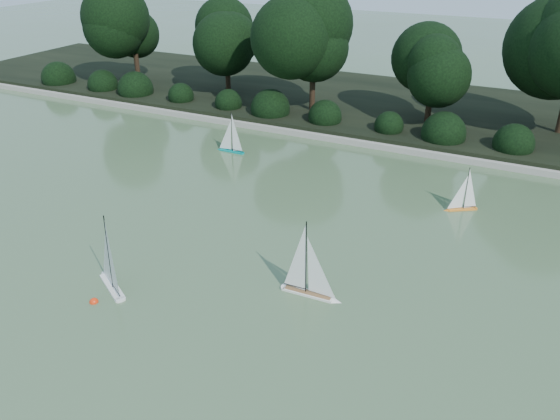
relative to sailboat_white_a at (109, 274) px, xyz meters
name	(u,v)px	position (x,y,z in m)	size (l,w,h in m)	color
ground	(227,308)	(2.35, 0.38, -0.26)	(80.00, 80.00, 0.00)	#3B5533
pond_coping	(377,145)	(2.35, 9.38, -0.17)	(40.00, 0.35, 0.18)	gray
far_bank	(409,109)	(2.35, 13.38, -0.11)	(40.00, 8.00, 0.30)	black
tree_line	(444,50)	(3.58, 11.82, 2.38)	(26.31, 3.93, 4.39)	black
shrub_hedge	(386,125)	(2.35, 10.28, 0.19)	(29.10, 1.10, 1.10)	black
sailboat_white_a	(109,274)	(0.00, 0.00, 0.00)	(1.11, 0.76, 1.65)	white
sailboat_white_b	(313,284)	(3.58, 1.39, 0.00)	(1.21, 0.23, 1.65)	white
sailboat_orange	(460,203)	(5.41, 6.15, -0.08)	(0.78, 0.55, 1.17)	orange
sailboat_teal	(229,145)	(-1.59, 7.09, -0.05)	(0.97, 0.17, 1.33)	#03827D
race_buoy	(94,302)	(0.08, -0.54, -0.26)	(0.16, 0.16, 0.16)	#FF330D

